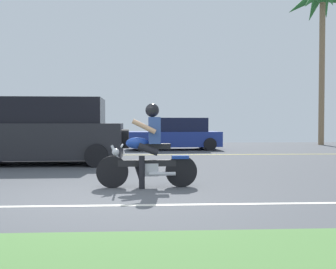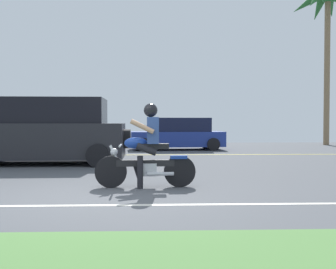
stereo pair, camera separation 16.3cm
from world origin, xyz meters
name	(u,v)px [view 2 (the right image)]	position (x,y,z in m)	size (l,w,h in m)	color
ground	(104,176)	(0.00, 3.00, -0.02)	(56.00, 30.00, 0.04)	#4C4F54
lane_line_near	(75,205)	(0.00, -0.55, 0.00)	(50.40, 0.12, 0.01)	silver
lane_line_far	(122,155)	(0.00, 8.78, 0.00)	(50.40, 0.12, 0.01)	yellow
motorcyclist	(146,152)	(1.02, 1.10, 0.67)	(1.90, 0.62, 1.59)	black
suv_nearby	(45,132)	(-2.03, 5.59, 0.94)	(4.93, 2.30, 1.94)	#232328
parked_car_1	(51,134)	(-3.67, 12.84, 0.70)	(4.59, 2.09, 1.49)	silver
parked_car_2	(178,135)	(2.31, 11.67, 0.67)	(4.24, 2.16, 1.43)	navy
palm_tree_0	(328,5)	(10.65, 15.18, 7.56)	(3.99, 3.80, 8.87)	#846B4C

